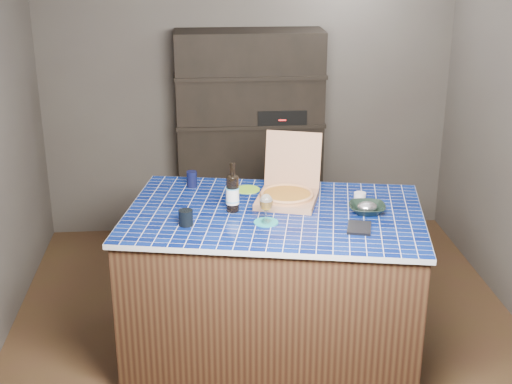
{
  "coord_description": "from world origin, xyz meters",
  "views": [
    {
      "loc": [
        -0.42,
        -4.23,
        2.6
      ],
      "look_at": [
        -0.07,
        0.0,
        1.0
      ],
      "focal_mm": 50.0,
      "sensor_mm": 36.0,
      "label": 1
    }
  ],
  "objects": [
    {
      "name": "navy_cup",
      "position": [
        -0.48,
        0.19,
        1.03
      ],
      "size": [
        0.07,
        0.07,
        0.11
      ],
      "primitive_type": "cylinder",
      "color": "black",
      "rests_on": "kitchen_island"
    },
    {
      "name": "teal_trivet",
      "position": [
        -0.05,
        -0.45,
        0.98
      ],
      "size": [
        0.14,
        0.14,
        0.01
      ],
      "primitive_type": "cylinder",
      "color": "teal",
      "rests_on": "kitchen_island"
    },
    {
      "name": "green_trivet",
      "position": [
        -0.12,
        0.1,
        0.98
      ],
      "size": [
        0.16,
        0.16,
        0.01
      ],
      "primitive_type": "cylinder",
      "color": "#81C52A",
      "rests_on": "kitchen_island"
    },
    {
      "name": "room",
      "position": [
        0.0,
        0.0,
        1.25
      ],
      "size": [
        3.5,
        3.5,
        3.5
      ],
      "color": "#513122",
      "rests_on": "ground"
    },
    {
      "name": "dvd_case",
      "position": [
        0.47,
        -0.58,
        0.98
      ],
      "size": [
        0.17,
        0.21,
        0.01
      ],
      "primitive_type": "cube",
      "rotation": [
        0.0,
        0.0,
        -0.25
      ],
      "color": "black",
      "rests_on": "kitchen_island"
    },
    {
      "name": "kitchen_island",
      "position": [
        0.02,
        -0.29,
        0.49
      ],
      "size": [
        1.95,
        1.44,
        0.97
      ],
      "rotation": [
        0.0,
        0.0,
        -0.19
      ],
      "color": "#4A311D",
      "rests_on": "floor"
    },
    {
      "name": "tumbler",
      "position": [
        -0.51,
        -0.44,
        1.02
      ],
      "size": [
        0.08,
        0.08,
        0.09
      ],
      "primitive_type": "cylinder",
      "color": "black",
      "rests_on": "kitchen_island"
    },
    {
      "name": "shelving_unit",
      "position": [
        0.0,
        1.53,
        0.9
      ],
      "size": [
        1.2,
        0.41,
        1.8
      ],
      "color": "black",
      "rests_on": "floor"
    },
    {
      "name": "pizza_box",
      "position": [
        0.12,
        -0.12,
        1.03
      ],
      "size": [
        0.47,
        0.52,
        0.39
      ],
      "rotation": [
        0.0,
        0.0,
        -0.29
      ],
      "color": "#A67555",
      "rests_on": "kitchen_island"
    },
    {
      "name": "bowl",
      "position": [
        0.57,
        -0.35,
        1.0
      ],
      "size": [
        0.25,
        0.25,
        0.05
      ],
      "primitive_type": "imported",
      "rotation": [
        0.0,
        0.0,
        -0.14
      ],
      "color": "black",
      "rests_on": "kitchen_island"
    },
    {
      "name": "white_jar",
      "position": [
        0.56,
        -0.17,
        1.01
      ],
      "size": [
        0.07,
        0.07,
        0.06
      ],
      "primitive_type": "cylinder",
      "color": "silver",
      "rests_on": "kitchen_island"
    },
    {
      "name": "foil_contents",
      "position": [
        0.57,
        -0.35,
        1.01
      ],
      "size": [
        0.12,
        0.1,
        0.06
      ],
      "primitive_type": "ellipsoid",
      "color": "silver",
      "rests_on": "bowl"
    },
    {
      "name": "mead_bottle",
      "position": [
        -0.23,
        -0.25,
        1.09
      ],
      "size": [
        0.08,
        0.08,
        0.31
      ],
      "color": "black",
      "rests_on": "kitchen_island"
    },
    {
      "name": "wine_glass",
      "position": [
        -0.05,
        -0.45,
        1.1
      ],
      "size": [
        0.08,
        0.08,
        0.17
      ],
      "color": "white",
      "rests_on": "teal_trivet"
    }
  ]
}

